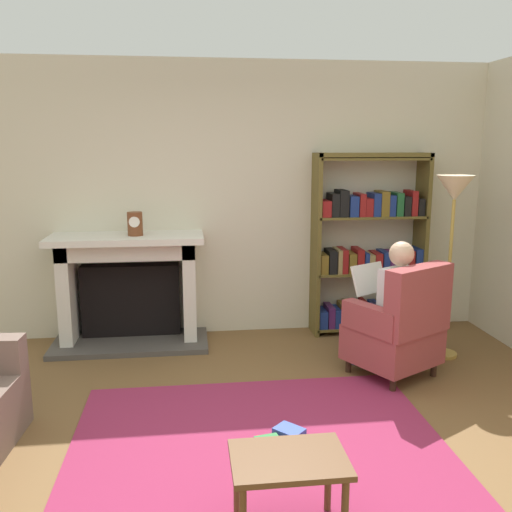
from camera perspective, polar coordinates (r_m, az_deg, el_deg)
name	(u,v)px	position (r m, az deg, el deg)	size (l,w,h in m)	color
ground	(264,468)	(3.51, 0.81, -21.17)	(14.00, 14.00, 0.00)	brown
back_wall	(230,200)	(5.52, -2.74, 5.80)	(5.60, 0.10, 2.70)	beige
area_rug	(258,441)	(3.76, 0.16, -18.65)	(2.40, 1.80, 0.01)	#91264A
fireplace	(130,285)	(5.43, -12.99, -2.97)	(1.46, 0.64, 1.07)	#4C4742
mantel_clock	(135,224)	(5.20, -12.44, 3.28)	(0.14, 0.14, 0.22)	brown
bookshelf	(369,250)	(5.66, 11.69, 0.63)	(1.14, 0.32, 1.82)	brown
armchair_reading	(399,328)	(4.68, 14.65, -7.22)	(0.86, 0.85, 0.97)	#331E14
seated_reader	(389,301)	(4.69, 13.66, -4.61)	(0.53, 0.59, 1.14)	silver
side_table	(289,469)	(2.84, 3.42, -21.21)	(0.56, 0.39, 0.43)	brown
scattered_books	(272,445)	(3.68, 1.71, -19.00)	(0.44, 0.53, 0.04)	#267233
floor_lamp	(454,204)	(5.08, 19.85, 5.05)	(0.32, 0.32, 1.64)	#B7933F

